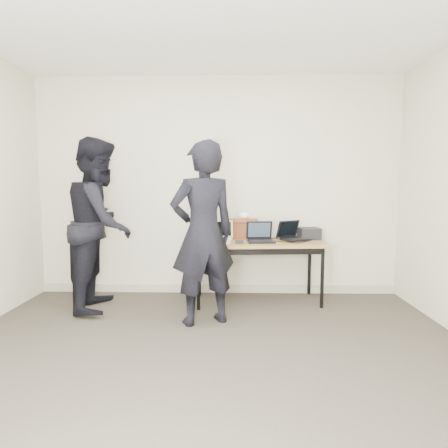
{
  "coord_description": "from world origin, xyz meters",
  "views": [
    {
      "loc": [
        0.19,
        -2.44,
        1.38
      ],
      "look_at": [
        0.1,
        1.6,
        0.95
      ],
      "focal_mm": 30.0,
      "sensor_mm": 36.0,
      "label": 1
    }
  ],
  "objects_px": {
    "laptop_right": "(293,236)",
    "equipment_box": "(309,233)",
    "laptop_center": "(260,237)",
    "person_observer": "(100,224)",
    "leather_satchel": "(242,228)",
    "person_typist": "(203,234)",
    "desk": "(258,246)",
    "laptop_beige": "(219,237)"
  },
  "relations": [
    {
      "from": "laptop_right",
      "to": "equipment_box",
      "type": "relative_size",
      "value": 1.73
    },
    {
      "from": "laptop_center",
      "to": "person_observer",
      "type": "distance_m",
      "value": 1.81
    },
    {
      "from": "laptop_center",
      "to": "equipment_box",
      "type": "height_order",
      "value": "laptop_center"
    },
    {
      "from": "leather_satchel",
      "to": "person_typist",
      "type": "relative_size",
      "value": 0.21
    },
    {
      "from": "leather_satchel",
      "to": "equipment_box",
      "type": "distance_m",
      "value": 0.81
    },
    {
      "from": "equipment_box",
      "to": "person_observer",
      "type": "bearing_deg",
      "value": -170.34
    },
    {
      "from": "laptop_right",
      "to": "person_typist",
      "type": "relative_size",
      "value": 0.23
    },
    {
      "from": "laptop_center",
      "to": "person_observer",
      "type": "xyz_separation_m",
      "value": [
        -1.79,
        -0.19,
        0.17
      ]
    },
    {
      "from": "laptop_center",
      "to": "laptop_right",
      "type": "distance_m",
      "value": 0.43
    },
    {
      "from": "desk",
      "to": "equipment_box",
      "type": "distance_m",
      "value": 0.67
    },
    {
      "from": "laptop_beige",
      "to": "laptop_center",
      "type": "relative_size",
      "value": 1.01
    },
    {
      "from": "desk",
      "to": "person_observer",
      "type": "xyz_separation_m",
      "value": [
        -1.77,
        -0.22,
        0.28
      ]
    },
    {
      "from": "person_typist",
      "to": "person_observer",
      "type": "bearing_deg",
      "value": -45.61
    },
    {
      "from": "person_typist",
      "to": "person_observer",
      "type": "xyz_separation_m",
      "value": [
        -1.18,
        0.47,
        0.04
      ]
    },
    {
      "from": "desk",
      "to": "person_observer",
      "type": "bearing_deg",
      "value": -176.85
    },
    {
      "from": "desk",
      "to": "laptop_beige",
      "type": "xyz_separation_m",
      "value": [
        -0.45,
        -0.02,
        0.11
      ]
    },
    {
      "from": "laptop_right",
      "to": "laptop_center",
      "type": "bearing_deg",
      "value": 170.11
    },
    {
      "from": "person_observer",
      "to": "leather_satchel",
      "type": "bearing_deg",
      "value": -80.62
    },
    {
      "from": "laptop_center",
      "to": "equipment_box",
      "type": "distance_m",
      "value": 0.64
    },
    {
      "from": "laptop_right",
      "to": "person_typist",
      "type": "bearing_deg",
      "value": -172.74
    },
    {
      "from": "laptop_beige",
      "to": "desk",
      "type": "bearing_deg",
      "value": 8.15
    },
    {
      "from": "laptop_center",
      "to": "person_observer",
      "type": "bearing_deg",
      "value": -178.55
    },
    {
      "from": "person_typist",
      "to": "leather_satchel",
      "type": "bearing_deg",
      "value": -137.77
    },
    {
      "from": "laptop_beige",
      "to": "laptop_right",
      "type": "bearing_deg",
      "value": 15.91
    },
    {
      "from": "desk",
      "to": "equipment_box",
      "type": "height_order",
      "value": "equipment_box"
    },
    {
      "from": "laptop_beige",
      "to": "person_typist",
      "type": "bearing_deg",
      "value": -94.82
    },
    {
      "from": "laptop_right",
      "to": "person_observer",
      "type": "bearing_deg",
      "value": 157.19
    },
    {
      "from": "laptop_right",
      "to": "leather_satchel",
      "type": "height_order",
      "value": "leather_satchel"
    },
    {
      "from": "equipment_box",
      "to": "person_typist",
      "type": "distance_m",
      "value": 1.5
    },
    {
      "from": "laptop_center",
      "to": "laptop_right",
      "type": "xyz_separation_m",
      "value": [
        0.4,
        0.16,
        -0.0
      ]
    },
    {
      "from": "laptop_beige",
      "to": "laptop_center",
      "type": "height_order",
      "value": "laptop_beige"
    },
    {
      "from": "leather_satchel",
      "to": "person_typist",
      "type": "xyz_separation_m",
      "value": [
        -0.4,
        -0.91,
        0.05
      ]
    },
    {
      "from": "laptop_beige",
      "to": "leather_satchel",
      "type": "relative_size",
      "value": 0.88
    },
    {
      "from": "laptop_right",
      "to": "leather_satchel",
      "type": "distance_m",
      "value": 0.62
    },
    {
      "from": "laptop_beige",
      "to": "laptop_right",
      "type": "xyz_separation_m",
      "value": [
        0.88,
        0.15,
        0.0
      ]
    },
    {
      "from": "laptop_beige",
      "to": "person_observer",
      "type": "height_order",
      "value": "person_observer"
    },
    {
      "from": "laptop_beige",
      "to": "person_typist",
      "type": "relative_size",
      "value": 0.18
    },
    {
      "from": "laptop_right",
      "to": "leather_satchel",
      "type": "xyz_separation_m",
      "value": [
        -0.6,
        0.09,
        0.08
      ]
    },
    {
      "from": "laptop_beige",
      "to": "leather_satchel",
      "type": "height_order",
      "value": "leather_satchel"
    },
    {
      "from": "desk",
      "to": "person_observer",
      "type": "height_order",
      "value": "person_observer"
    },
    {
      "from": "leather_satchel",
      "to": "person_observer",
      "type": "distance_m",
      "value": 1.65
    },
    {
      "from": "equipment_box",
      "to": "person_observer",
      "type": "xyz_separation_m",
      "value": [
        -2.4,
        -0.41,
        0.15
      ]
    }
  ]
}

